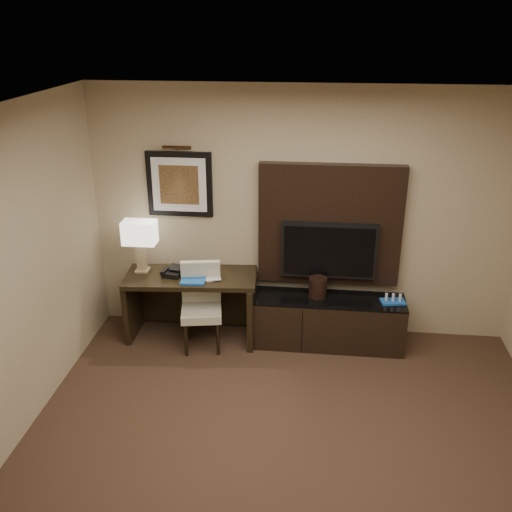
# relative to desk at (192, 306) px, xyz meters

# --- Properties ---
(floor) EXTENTS (4.50, 5.00, 0.01)m
(floor) POSITION_rel_desk_xyz_m (1.15, -2.15, -0.38)
(floor) COLOR #362318
(floor) RESTS_ON ground
(ceiling) EXTENTS (4.50, 5.00, 0.01)m
(ceiling) POSITION_rel_desk_xyz_m (1.15, -2.15, 2.33)
(ceiling) COLOR silver
(ceiling) RESTS_ON wall_back
(wall_back) EXTENTS (4.50, 0.01, 2.70)m
(wall_back) POSITION_rel_desk_xyz_m (1.15, 0.35, 0.98)
(wall_back) COLOR tan
(wall_back) RESTS_ON floor
(desk) EXTENTS (1.43, 0.70, 0.74)m
(desk) POSITION_rel_desk_xyz_m (0.00, 0.00, 0.00)
(desk) COLOR black
(desk) RESTS_ON floor
(credenza) EXTENTS (1.60, 0.45, 0.55)m
(credenza) POSITION_rel_desk_xyz_m (1.47, -0.00, -0.10)
(credenza) COLOR black
(credenza) RESTS_ON floor
(tv_wall_panel) EXTENTS (1.50, 0.12, 1.30)m
(tv_wall_panel) POSITION_rel_desk_xyz_m (1.45, 0.29, 0.90)
(tv_wall_panel) COLOR black
(tv_wall_panel) RESTS_ON wall_back
(tv) EXTENTS (1.00, 0.08, 0.60)m
(tv) POSITION_rel_desk_xyz_m (1.45, 0.19, 0.65)
(tv) COLOR black
(tv) RESTS_ON tv_wall_panel
(artwork) EXTENTS (0.70, 0.04, 0.70)m
(artwork) POSITION_rel_desk_xyz_m (-0.15, 0.33, 1.28)
(artwork) COLOR black
(artwork) RESTS_ON wall_back
(picture_light) EXTENTS (0.04, 0.04, 0.30)m
(picture_light) POSITION_rel_desk_xyz_m (-0.15, 0.29, 1.68)
(picture_light) COLOR #412515
(picture_light) RESTS_ON wall_back
(desk_chair) EXTENTS (0.49, 0.54, 0.87)m
(desk_chair) POSITION_rel_desk_xyz_m (0.15, -0.21, 0.06)
(desk_chair) COLOR beige
(desk_chair) RESTS_ON floor
(table_lamp) EXTENTS (0.42, 0.32, 0.61)m
(table_lamp) POSITION_rel_desk_xyz_m (-0.54, 0.06, 0.68)
(table_lamp) COLOR tan
(table_lamp) RESTS_ON desk
(desk_phone) EXTENTS (0.22, 0.20, 0.09)m
(desk_phone) POSITION_rel_desk_xyz_m (-0.19, -0.03, 0.42)
(desk_phone) COLOR black
(desk_phone) RESTS_ON desk
(blue_folder) EXTENTS (0.27, 0.35, 0.02)m
(blue_folder) POSITION_rel_desk_xyz_m (0.06, -0.08, 0.38)
(blue_folder) COLOR #1A58AD
(blue_folder) RESTS_ON desk
(book) EXTENTS (0.16, 0.07, 0.22)m
(book) POSITION_rel_desk_xyz_m (0.16, -0.05, 0.48)
(book) COLOR #AEA889
(book) RESTS_ON desk
(ice_bucket) EXTENTS (0.24, 0.24, 0.22)m
(ice_bucket) POSITION_rel_desk_xyz_m (1.35, 0.03, 0.29)
(ice_bucket) COLOR black
(ice_bucket) RESTS_ON credenza
(minibar_tray) EXTENTS (0.27, 0.19, 0.09)m
(minibar_tray) POSITION_rel_desk_xyz_m (2.13, -0.02, 0.22)
(minibar_tray) COLOR blue
(minibar_tray) RESTS_ON credenza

